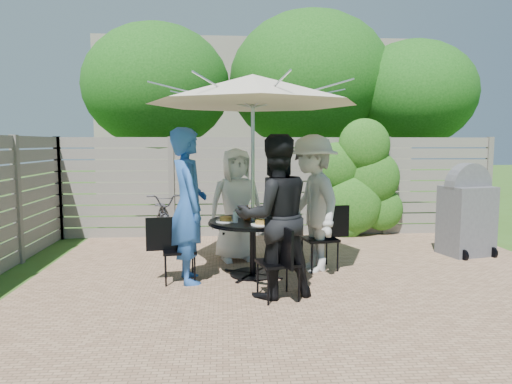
{
  "coord_description": "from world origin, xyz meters",
  "views": [
    {
      "loc": [
        -1.05,
        -5.35,
        1.73
      ],
      "look_at": [
        -0.63,
        0.64,
        1.09
      ],
      "focal_mm": 32.0,
      "sensor_mm": 36.0,
      "label": 1
    }
  ],
  "objects": [
    {
      "name": "person_right",
      "position": [
        0.13,
        0.63,
        0.92
      ],
      "size": [
        0.94,
        1.32,
        1.84
      ],
      "primitive_type": "imported",
      "rotation": [
        0.0,
        0.0,
        4.94
      ],
      "color": "#B8B7B3",
      "rests_on": "ground"
    },
    {
      "name": "plate_extra",
      "position": [
        -0.44,
        0.19,
        0.77
      ],
      "size": [
        0.24,
        0.24,
        0.06
      ],
      "color": "white",
      "rests_on": "patio_table"
    },
    {
      "name": "person_back",
      "position": [
        -0.87,
        1.25,
        0.83
      ],
      "size": [
        0.91,
        0.7,
        1.66
      ],
      "primitive_type": "imported",
      "rotation": [
        0.0,
        0.0,
        6.51
      ],
      "color": "silver",
      "rests_on": "ground"
    },
    {
      "name": "backyard_envelope",
      "position": [
        0.09,
        10.29,
        2.61
      ],
      "size": [
        60.0,
        60.0,
        5.0
      ],
      "color": "#37571B",
      "rests_on": "ground"
    },
    {
      "name": "coffee_cup",
      "position": [
        -0.63,
        0.68,
        0.8
      ],
      "size": [
        0.08,
        0.08,
        0.12
      ],
      "primitive_type": "cylinder",
      "color": "#C6B293",
      "rests_on": "patio_table"
    },
    {
      "name": "chair_left",
      "position": [
        -1.62,
        0.22,
        0.25
      ],
      "size": [
        0.62,
        0.45,
        0.83
      ],
      "rotation": [
        0.0,
        0.0,
        6.43
      ],
      "color": "black",
      "rests_on": "ground"
    },
    {
      "name": "person_front",
      "position": [
        -0.49,
        -0.37,
        0.91
      ],
      "size": [
        1.02,
        0.88,
        1.83
      ],
      "primitive_type": "imported",
      "rotation": [
        0.0,
        0.0,
        3.37
      ],
      "color": "black",
      "rests_on": "ground"
    },
    {
      "name": "chair_back",
      "position": [
        -0.9,
        1.38,
        0.26
      ],
      "size": [
        0.48,
        0.66,
        0.87
      ],
      "rotation": [
        0.0,
        0.0,
        4.88
      ],
      "color": "black",
      "rests_on": "ground"
    },
    {
      "name": "plate_front",
      "position": [
        -0.6,
        0.09,
        0.77
      ],
      "size": [
        0.26,
        0.26,
        0.06
      ],
      "color": "white",
      "rests_on": "patio_table"
    },
    {
      "name": "glass_right",
      "position": [
        -0.45,
        0.6,
        0.81
      ],
      "size": [
        0.07,
        0.07,
        0.14
      ],
      "primitive_type": "cylinder",
      "color": "silver",
      "rests_on": "patio_table"
    },
    {
      "name": "syrup_jug",
      "position": [
        -0.75,
        0.48,
        0.82
      ],
      "size": [
        0.09,
        0.09,
        0.16
      ],
      "primitive_type": "cylinder",
      "color": "#59280C",
      "rests_on": "patio_table"
    },
    {
      "name": "glass_front",
      "position": [
        -0.52,
        0.21,
        0.81
      ],
      "size": [
        0.07,
        0.07,
        0.14
      ],
      "primitive_type": "cylinder",
      "color": "silver",
      "rests_on": "patio_table"
    },
    {
      "name": "glass_back",
      "position": [
        -0.84,
        0.67,
        0.81
      ],
      "size": [
        0.07,
        0.07,
        0.14
      ],
      "primitive_type": "cylinder",
      "color": "silver",
      "rests_on": "patio_table"
    },
    {
      "name": "chair_front",
      "position": [
        -0.46,
        -0.5,
        0.26
      ],
      "size": [
        0.5,
        0.65,
        0.85
      ],
      "rotation": [
        0.0,
        0.0,
        1.82
      ],
      "color": "black",
      "rests_on": "ground"
    },
    {
      "name": "person_left",
      "position": [
        -1.49,
        0.25,
        0.96
      ],
      "size": [
        0.61,
        0.79,
        1.92
      ],
      "primitive_type": "imported",
      "rotation": [
        0.0,
        0.0,
        8.08
      ],
      "color": "#2858AD",
      "rests_on": "ground"
    },
    {
      "name": "bicycle",
      "position": [
        -2.11,
        2.6,
        0.45
      ],
      "size": [
        0.95,
        1.79,
        0.89
      ],
      "primitive_type": "imported",
      "rotation": [
        0.0,
        0.0,
        0.22
      ],
      "color": "#333338",
      "rests_on": "ground"
    },
    {
      "name": "plate_left",
      "position": [
        -1.03,
        0.36,
        0.77
      ],
      "size": [
        0.26,
        0.26,
        0.06
      ],
      "color": "white",
      "rests_on": "patio_table"
    },
    {
      "name": "glass_left",
      "position": [
        -0.91,
        0.28,
        0.81
      ],
      "size": [
        0.07,
        0.07,
        0.14
      ],
      "primitive_type": "cylinder",
      "color": "silver",
      "rests_on": "patio_table"
    },
    {
      "name": "umbrella",
      "position": [
        -0.68,
        0.44,
        2.4
      ],
      "size": [
        3.2,
        3.2,
        2.59
      ],
      "rotation": [
        0.0,
        0.0,
        0.23
      ],
      "color": "silver",
      "rests_on": "ground"
    },
    {
      "name": "bbq_grill",
      "position": [
        2.66,
        1.31,
        0.65
      ],
      "size": [
        0.81,
        0.69,
        1.43
      ],
      "rotation": [
        0.0,
        0.0,
        0.24
      ],
      "color": "#5C5C61",
      "rests_on": "ground"
    },
    {
      "name": "plate_right",
      "position": [
        -0.33,
        0.52,
        0.77
      ],
      "size": [
        0.26,
        0.26,
        0.06
      ],
      "color": "white",
      "rests_on": "patio_table"
    },
    {
      "name": "plate_back",
      "position": [
        -0.76,
        0.79,
        0.77
      ],
      "size": [
        0.26,
        0.26,
        0.06
      ],
      "color": "white",
      "rests_on": "patio_table"
    },
    {
      "name": "chair_right",
      "position": [
        0.26,
        0.66,
        0.27
      ],
      "size": [
        0.67,
        0.5,
        0.88
      ],
      "rotation": [
        0.0,
        0.0,
        3.33
      ],
      "color": "black",
      "rests_on": "ground"
    },
    {
      "name": "patio_table",
      "position": [
        -0.68,
        0.44,
        0.52
      ],
      "size": [
        1.36,
        1.36,
        0.74
      ],
      "rotation": [
        0.0,
        0.0,
        0.23
      ],
      "color": "black",
      "rests_on": "ground"
    }
  ]
}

